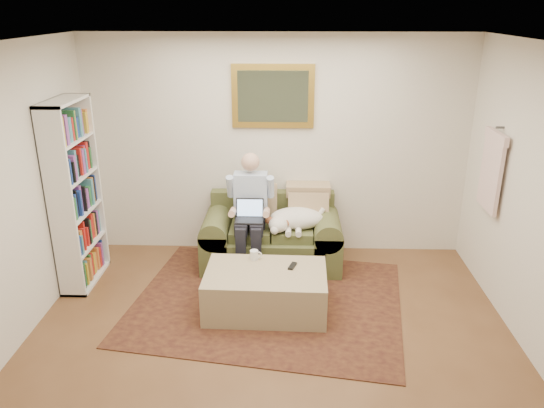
# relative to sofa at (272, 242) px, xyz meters

# --- Properties ---
(room_shell) EXTENTS (4.51, 5.00, 2.61)m
(room_shell) POSITION_rel_sofa_xyz_m (0.04, -1.71, 1.03)
(room_shell) COLOR brown
(room_shell) RESTS_ON ground
(rug) EXTENTS (2.99, 2.54, 0.01)m
(rug) POSITION_rel_sofa_xyz_m (-0.01, -0.88, -0.27)
(rug) COLOR black
(rug) RESTS_ON room_shell
(sofa) EXTENTS (1.59, 0.81, 0.96)m
(sofa) POSITION_rel_sofa_xyz_m (0.00, 0.00, 0.00)
(sofa) COLOR #414E29
(sofa) RESTS_ON room_shell
(seated_man) EXTENTS (0.52, 0.75, 1.34)m
(seated_man) POSITION_rel_sofa_xyz_m (-0.24, -0.15, 0.39)
(seated_man) COLOR #8CA5D8
(seated_man) RESTS_ON sofa
(laptop) EXTENTS (0.31, 0.24, 0.22)m
(laptop) POSITION_rel_sofa_xyz_m (-0.24, -0.21, 0.43)
(laptop) COLOR black
(laptop) RESTS_ON seated_man
(sleeping_dog) EXTENTS (0.66, 0.41, 0.24)m
(sleeping_dog) POSITION_rel_sofa_xyz_m (0.29, -0.08, 0.33)
(sleeping_dog) COLOR white
(sleeping_dog) RESTS_ON sofa
(ottoman) EXTENTS (1.20, 0.78, 0.43)m
(ottoman) POSITION_rel_sofa_xyz_m (-0.02, -1.04, -0.06)
(ottoman) COLOR tan
(ottoman) RESTS_ON room_shell
(coffee_mug) EXTENTS (0.08, 0.08, 0.10)m
(coffee_mug) POSITION_rel_sofa_xyz_m (-0.15, -0.77, 0.21)
(coffee_mug) COLOR white
(coffee_mug) RESTS_ON ottoman
(tv_remote) EXTENTS (0.09, 0.16, 0.02)m
(tv_remote) POSITION_rel_sofa_xyz_m (0.24, -0.93, 0.17)
(tv_remote) COLOR black
(tv_remote) RESTS_ON ottoman
(bookshelf) EXTENTS (0.28, 0.80, 2.00)m
(bookshelf) POSITION_rel_sofa_xyz_m (-2.06, -0.46, 0.73)
(bookshelf) COLOR white
(bookshelf) RESTS_ON room_shell
(wall_mirror) EXTENTS (0.94, 0.04, 0.72)m
(wall_mirror) POSITION_rel_sofa_xyz_m (-0.00, 0.41, 1.63)
(wall_mirror) COLOR gold
(wall_mirror) RESTS_ON room_shell
(hanging_shirt) EXTENTS (0.06, 0.52, 0.90)m
(hanging_shirt) POSITION_rel_sofa_xyz_m (2.23, -0.46, 1.08)
(hanging_shirt) COLOR #F2D0C8
(hanging_shirt) RESTS_ON room_shell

